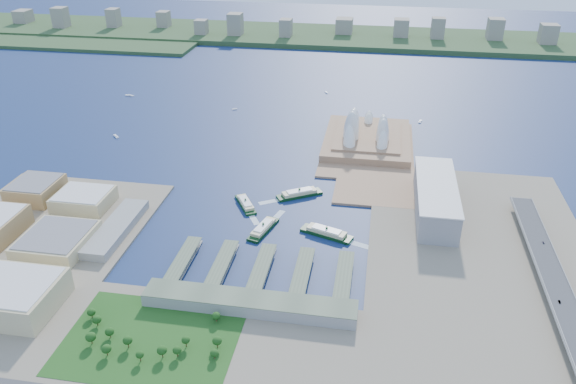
% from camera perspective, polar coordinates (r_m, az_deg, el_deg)
% --- Properties ---
extents(ground, '(3000.00, 3000.00, 0.00)m').
position_cam_1_polar(ground, '(646.11, -2.49, -4.21)').
color(ground, '#0D1E40').
rests_on(ground, ground).
extents(west_land, '(220.00, 390.00, 3.00)m').
position_cam_1_polar(west_land, '(661.61, -26.38, -6.52)').
color(west_land, gray).
rests_on(west_land, ground).
extents(south_land, '(720.00, 180.00, 3.00)m').
position_cam_1_polar(south_land, '(486.59, -7.83, -17.18)').
color(south_land, gray).
rests_on(south_land, ground).
extents(east_land, '(240.00, 500.00, 3.00)m').
position_cam_1_polar(east_land, '(604.96, 19.54, -8.40)').
color(east_land, gray).
rests_on(east_land, ground).
extents(peninsula, '(135.00, 220.00, 3.00)m').
position_cam_1_polar(peninsula, '(864.25, 8.12, 4.40)').
color(peninsula, '#967152').
rests_on(peninsula, ground).
extents(far_shore, '(2200.00, 260.00, 12.00)m').
position_cam_1_polar(far_shore, '(1554.95, 5.24, 15.43)').
color(far_shore, '#2D4926').
rests_on(far_shore, ground).
extents(opera_house, '(134.00, 180.00, 58.00)m').
position_cam_1_polar(opera_house, '(871.24, 8.15, 6.77)').
color(opera_house, white).
rests_on(opera_house, peninsula).
extents(toaster_building, '(45.00, 155.00, 35.00)m').
position_cam_1_polar(toaster_building, '(697.73, 14.75, -0.62)').
color(toaster_building, gray).
rests_on(toaster_building, east_land).
extents(expressway, '(26.00, 340.00, 11.85)m').
position_cam_1_polar(expressway, '(607.82, 25.39, -8.63)').
color(expressway, gray).
rests_on(expressway, east_land).
extents(west_buildings, '(200.00, 280.00, 27.00)m').
position_cam_1_polar(west_buildings, '(677.35, -25.06, -3.86)').
color(west_buildings, '#A38251').
rests_on(west_buildings, west_land).
extents(ferry_wharves, '(184.00, 90.00, 9.30)m').
position_cam_1_polar(ferry_wharves, '(580.37, -2.67, -7.85)').
color(ferry_wharves, '#515F47').
rests_on(ferry_wharves, ground).
extents(terminal_building, '(200.00, 28.00, 12.00)m').
position_cam_1_polar(terminal_building, '(531.36, -3.95, -11.23)').
color(terminal_building, gray).
rests_on(terminal_building, south_land).
extents(park, '(150.00, 110.00, 16.00)m').
position_cam_1_polar(park, '(511.42, -13.87, -13.72)').
color(park, '#194714').
rests_on(park, south_land).
extents(far_skyline, '(1900.00, 140.00, 55.00)m').
position_cam_1_polar(far_skyline, '(1528.44, 5.23, 16.50)').
color(far_skyline, gray).
rests_on(far_skyline, far_shore).
extents(ferry_a, '(37.67, 51.95, 9.89)m').
position_cam_1_polar(ferry_a, '(699.95, -4.34, -1.05)').
color(ferry_a, black).
rests_on(ferry_a, ground).
extents(ferry_b, '(58.73, 43.99, 11.26)m').
position_cam_1_polar(ferry_b, '(720.30, 1.17, -0.01)').
color(ferry_b, black).
rests_on(ferry_b, ground).
extents(ferry_c, '(28.61, 57.42, 10.53)m').
position_cam_1_polar(ferry_c, '(647.86, -2.53, -3.56)').
color(ferry_c, black).
rests_on(ferry_c, ground).
extents(ferry_d, '(62.56, 34.61, 11.51)m').
position_cam_1_polar(ferry_d, '(640.31, 3.94, -3.97)').
color(ferry_d, black).
rests_on(ferry_d, ground).
extents(boat_a, '(13.51, 14.03, 3.01)m').
position_cam_1_polar(boat_a, '(941.90, -17.07, 5.45)').
color(boat_a, white).
rests_on(boat_a, ground).
extents(boat_b, '(9.67, 6.97, 2.48)m').
position_cam_1_polar(boat_b, '(1024.76, -5.44, 8.40)').
color(boat_b, white).
rests_on(boat_b, ground).
extents(boat_c, '(6.98, 13.77, 2.98)m').
position_cam_1_polar(boat_c, '(987.95, 13.28, 7.01)').
color(boat_c, white).
rests_on(boat_c, ground).
extents(boat_d, '(17.41, 5.61, 2.89)m').
position_cam_1_polar(boat_d, '(1133.98, -15.80, 9.43)').
color(boat_d, white).
rests_on(boat_d, ground).
extents(boat_e, '(7.38, 11.45, 2.69)m').
position_cam_1_polar(boat_e, '(1113.06, 3.92, 10.08)').
color(boat_e, white).
rests_on(boat_e, ground).
extents(car_b, '(1.50, 4.31, 1.42)m').
position_cam_1_polar(car_b, '(577.65, 25.86, -10.00)').
color(car_b, slate).
rests_on(car_b, expressway).
extents(car_c, '(1.72, 4.22, 1.22)m').
position_cam_1_polar(car_c, '(660.52, 24.51, -4.67)').
color(car_c, slate).
rests_on(car_c, expressway).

